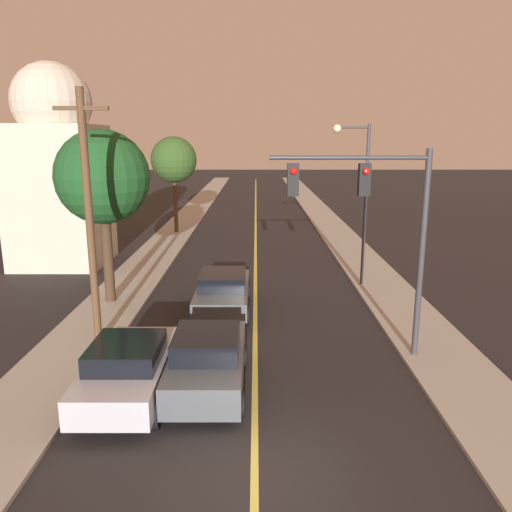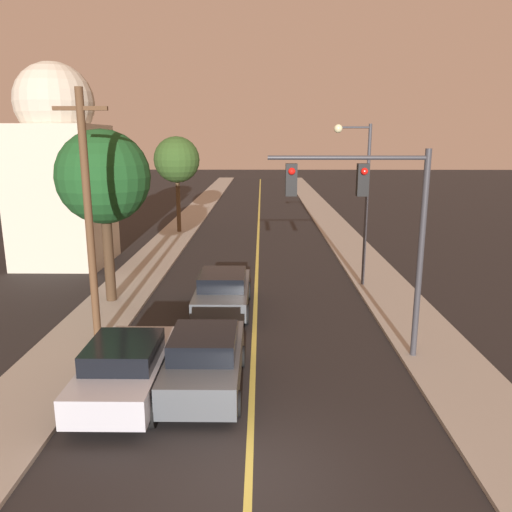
# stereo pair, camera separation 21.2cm
# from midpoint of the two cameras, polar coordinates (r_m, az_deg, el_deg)

# --- Properties ---
(ground_plane) EXTENTS (200.00, 200.00, 0.00)m
(ground_plane) POSITION_cam_midpoint_polar(r_m,az_deg,el_deg) (10.74, -0.72, -23.94)
(ground_plane) COLOR black
(road_surface) EXTENTS (8.87, 80.00, 0.01)m
(road_surface) POSITION_cam_midpoint_polar(r_m,az_deg,el_deg) (45.02, -0.09, 4.98)
(road_surface) COLOR black
(road_surface) RESTS_ON ground
(sidewalk_left) EXTENTS (2.50, 80.00, 0.12)m
(sidewalk_left) POSITION_cam_midpoint_polar(r_m,az_deg,el_deg) (45.39, -7.32, 5.01)
(sidewalk_left) COLOR #9E998E
(sidewalk_left) RESTS_ON ground
(sidewalk_right) EXTENTS (2.50, 80.00, 0.12)m
(sidewalk_right) POSITION_cam_midpoint_polar(r_m,az_deg,el_deg) (45.35, 7.14, 5.01)
(sidewalk_right) COLOR #9E998E
(sidewalk_right) RESTS_ON ground
(car_near_lane_front) EXTENTS (2.00, 4.30, 1.64)m
(car_near_lane_front) POSITION_cam_midpoint_polar(r_m,az_deg,el_deg) (13.44, -5.93, -11.75)
(car_near_lane_front) COLOR #474C51
(car_near_lane_front) RESTS_ON ground
(car_near_lane_second) EXTENTS (2.06, 4.69, 1.57)m
(car_near_lane_second) POSITION_cam_midpoint_polar(r_m,az_deg,el_deg) (19.19, -4.05, -3.97)
(car_near_lane_second) COLOR #474C51
(car_near_lane_second) RESTS_ON ground
(car_outer_lane_front) EXTENTS (2.04, 4.34, 1.59)m
(car_outer_lane_front) POSITION_cam_midpoint_polar(r_m,az_deg,el_deg) (13.36, -14.70, -12.30)
(car_outer_lane_front) COLOR #A5A8B2
(car_outer_lane_front) RESTS_ON ground
(traffic_signal_mast) EXTENTS (4.52, 0.42, 6.11)m
(traffic_signal_mast) POSITION_cam_midpoint_polar(r_m,az_deg,el_deg) (14.57, 13.05, 4.98)
(traffic_signal_mast) COLOR #333338
(traffic_signal_mast) RESTS_ON ground
(streetlamp_right) EXTENTS (1.60, 0.36, 6.99)m
(streetlamp_right) POSITION_cam_midpoint_polar(r_m,az_deg,el_deg) (22.09, 11.39, 8.07)
(streetlamp_right) COLOR #333338
(streetlamp_right) RESTS_ON ground
(utility_pole_left) EXTENTS (1.60, 0.24, 7.83)m
(utility_pole_left) POSITION_cam_midpoint_polar(r_m,az_deg,el_deg) (16.01, -18.81, 4.31)
(utility_pole_left) COLOR #513823
(utility_pole_left) RESTS_ON ground
(tree_left_near) EXTENTS (3.12, 3.12, 6.54)m
(tree_left_near) POSITION_cam_midpoint_polar(r_m,az_deg,el_deg) (35.02, -9.46, 10.76)
(tree_left_near) COLOR #4C3823
(tree_left_near) RESTS_ON ground
(tree_left_far) EXTENTS (3.59, 3.59, 6.75)m
(tree_left_far) POSITION_cam_midpoint_polar(r_m,az_deg,el_deg) (20.17, -17.36, 8.51)
(tree_left_far) COLOR #3D2B1C
(tree_left_far) RESTS_ON ground
(domed_building_left) EXTENTS (4.41, 4.41, 10.20)m
(domed_building_left) POSITION_cam_midpoint_polar(r_m,az_deg,el_deg) (27.86, -21.86, 9.21)
(domed_building_left) COLOR #BCB29E
(domed_building_left) RESTS_ON ground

